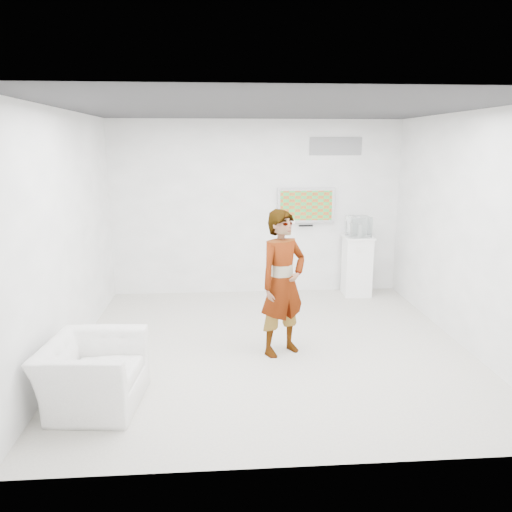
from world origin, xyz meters
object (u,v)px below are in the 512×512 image
object	(u,v)px
person	(283,283)
floor_uplight	(357,285)
tv	(306,205)
pedestal	(357,266)
armchair	(93,374)

from	to	relation	value
person	floor_uplight	size ratio (longest dim) A/B	7.40
tv	floor_uplight	distance (m)	1.71
pedestal	floor_uplight	distance (m)	0.43
armchair	pedestal	distance (m)	5.10
person	tv	bearing A→B (deg)	42.65
tv	armchair	size ratio (longest dim) A/B	0.96
armchair	pedestal	world-z (taller)	pedestal
person	armchair	bearing A→B (deg)	177.29
armchair	pedestal	bearing A→B (deg)	-40.60
tv	armchair	distance (m)	4.87
floor_uplight	tv	bearing A→B (deg)	174.71
armchair	floor_uplight	distance (m)	5.27
tv	floor_uplight	xyz separation A→B (m)	(0.94, -0.09, -1.43)
pedestal	tv	bearing A→B (deg)	163.48
person	floor_uplight	world-z (taller)	person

